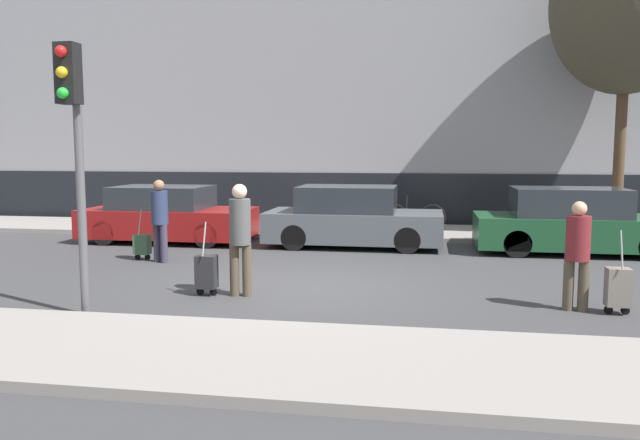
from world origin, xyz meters
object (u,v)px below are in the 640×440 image
object	(u,v)px
pedestrian_left	(160,216)
parked_car_2	(573,223)
parked_car_0	(167,216)
bare_tree_near_crossing	(627,3)
trolley_center	(206,272)
trolley_right	(618,287)
trolley_left	(142,245)
parked_bicycle	(413,217)
traffic_light	(73,125)
pedestrian_center	(240,232)
pedestrian_right	(578,250)
parked_car_1	(352,218)

from	to	relation	value
pedestrian_left	parked_car_2	bearing A→B (deg)	39.69
parked_car_0	parked_car_2	distance (m)	9.73
pedestrian_left	bare_tree_near_crossing	distance (m)	12.63
trolley_center	trolley_right	world-z (taller)	trolley_right
trolley_left	parked_bicycle	distance (m)	7.46
trolley_center	trolley_right	bearing A→B (deg)	-1.16
pedestrian_left	traffic_light	distance (m)	4.58
pedestrian_center	pedestrian_right	world-z (taller)	pedestrian_center
trolley_center	traffic_light	bearing A→B (deg)	-129.55
parked_car_1	trolley_right	size ratio (longest dim) A/B	3.48
parked_car_1	traffic_light	xyz separation A→B (m)	(-2.96, -7.03, 1.98)
parked_car_0	pedestrian_right	bearing A→B (deg)	-32.48
pedestrian_right	traffic_light	size ratio (longest dim) A/B	0.43
parked_car_1	trolley_center	distance (m)	5.75
pedestrian_right	parked_car_0	bearing A→B (deg)	-20.89
pedestrian_center	traffic_light	bearing A→B (deg)	-145.54
parked_car_1	trolley_right	bearing A→B (deg)	-51.65
parked_car_2	traffic_light	world-z (taller)	traffic_light
parked_car_2	pedestrian_center	bearing A→B (deg)	-139.55
pedestrian_left	pedestrian_right	bearing A→B (deg)	3.17
pedestrian_center	parked_bicycle	xyz separation A→B (m)	(2.55, 7.78, -0.53)
pedestrian_left	trolley_left	xyz separation A→B (m)	(-0.51, 0.21, -0.65)
trolley_left	traffic_light	world-z (taller)	traffic_light
parked_car_0	traffic_light	distance (m)	7.50
pedestrian_left	trolley_center	xyz separation A→B (m)	(1.96, -2.67, -0.59)
pedestrian_left	parked_bicycle	xyz separation A→B (m)	(5.06, 5.18, -0.48)
trolley_center	pedestrian_right	bearing A→B (deg)	-0.14
parked_car_2	parked_bicycle	bearing A→B (deg)	144.92
parked_car_2	trolley_center	distance (m)	8.56
parked_car_1	trolley_right	distance (m)	7.16
trolley_center	bare_tree_near_crossing	xyz separation A→B (m)	(8.34, 7.95, 5.62)
trolley_right	traffic_light	xyz separation A→B (m)	(-7.40, -1.41, 2.27)
parked_car_1	traffic_light	size ratio (longest dim) A/B	1.13
bare_tree_near_crossing	traffic_light	bearing A→B (deg)	-135.37
trolley_left	trolley_right	size ratio (longest dim) A/B	0.89
trolley_center	traffic_light	distance (m)	3.02
parked_car_0	trolley_center	bearing A→B (deg)	-61.05
traffic_light	parked_bicycle	size ratio (longest dim) A/B	2.10
parked_car_1	pedestrian_left	size ratio (longest dim) A/B	2.45
pedestrian_left	pedestrian_center	bearing A→B (deg)	-23.28
trolley_center	pedestrian_center	bearing A→B (deg)	7.07
parked_car_2	parked_bicycle	world-z (taller)	parked_car_2
trolley_center	pedestrian_left	bearing A→B (deg)	126.39
parked_car_0	traffic_light	bearing A→B (deg)	-75.92
parked_car_1	traffic_light	distance (m)	7.88
parked_car_0	parked_car_2	xyz separation A→B (m)	(9.72, -0.16, 0.02)
parked_car_0	traffic_light	size ratio (longest dim) A/B	1.13
pedestrian_center	parked_car_0	bearing A→B (deg)	116.45
pedestrian_left	bare_tree_near_crossing	xyz separation A→B (m)	(10.31, 5.29, 5.03)
trolley_left	pedestrian_right	bearing A→B (deg)	-19.73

